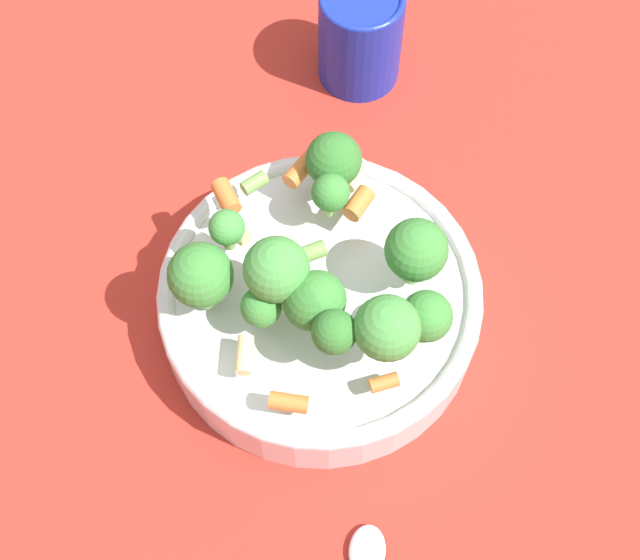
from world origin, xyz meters
name	(u,v)px	position (x,y,z in m)	size (l,w,h in m)	color
ground_plane	(320,318)	(0.00, 0.00, 0.00)	(3.00, 3.00, 0.00)	#B72D23
bowl	(320,302)	(0.00, 0.00, 0.03)	(0.24, 0.24, 0.05)	silver
pasta_salad	(320,271)	(0.00, -0.01, 0.10)	(0.19, 0.20, 0.08)	#8CB766
cup	(360,35)	(0.14, 0.21, 0.05)	(0.07, 0.07, 0.09)	#192DAD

